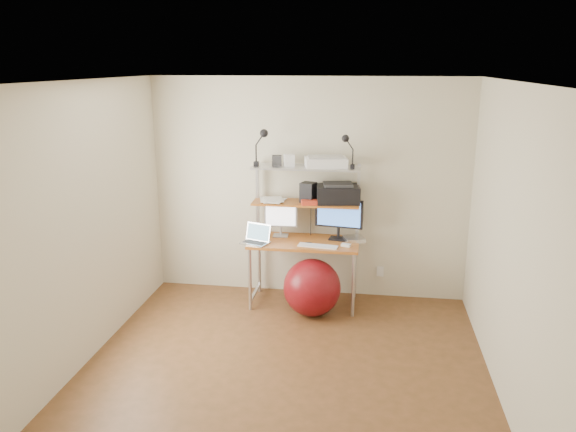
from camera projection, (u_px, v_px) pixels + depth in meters
name	position (u px, v px, depth m)	size (l,w,h in m)	color
room	(284.00, 235.00, 4.67)	(3.60, 3.60, 3.60)	brown
computer_desk	(305.00, 221.00, 6.18)	(1.20, 0.60, 1.57)	#AA5921
wall_outlet	(380.00, 271.00, 6.50)	(0.08, 0.01, 0.12)	silver
monitor_silver	(281.00, 217.00, 6.31)	(0.37, 0.14, 0.41)	#A6A7AB
monitor_black	(339.00, 216.00, 6.18)	(0.53, 0.18, 0.53)	black
laptop	(257.00, 239.00, 6.12)	(0.36, 0.32, 0.26)	silver
keyboard	(318.00, 246.00, 5.99)	(0.42, 0.12, 0.01)	silver
mouse	(346.00, 245.00, 6.00)	(0.10, 0.06, 0.03)	silver
mac_mini	(354.00, 239.00, 6.19)	(0.22, 0.22, 0.04)	silver
phone	(308.00, 244.00, 6.05)	(0.07, 0.12, 0.01)	black
printer	(338.00, 193.00, 6.15)	(0.51, 0.39, 0.22)	black
nas_cube	(308.00, 192.00, 6.17)	(0.15, 0.15, 0.22)	black
red_box	(309.00, 202.00, 6.08)	(0.17, 0.11, 0.05)	red
scanner	(326.00, 162.00, 6.05)	(0.49, 0.37, 0.12)	silver
box_white	(289.00, 160.00, 6.10)	(0.11, 0.09, 0.13)	silver
box_grey	(277.00, 160.00, 6.15)	(0.11, 0.11, 0.11)	#2E2D30
clip_lamp_left	(262.00, 139.00, 6.01)	(0.16, 0.09, 0.40)	black
clip_lamp_right	(347.00, 144.00, 5.90)	(0.14, 0.08, 0.36)	black
exercise_ball	(312.00, 287.00, 6.01)	(0.62, 0.62, 0.62)	maroon
paper_stack	(272.00, 200.00, 6.25)	(0.33, 0.38, 0.02)	white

